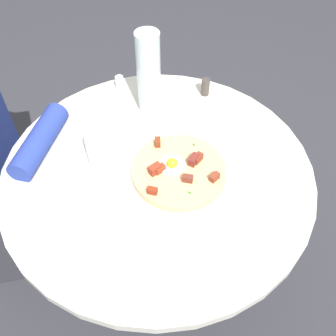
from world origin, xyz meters
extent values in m
plane|color=#2D2D33|center=(0.00, 0.00, 0.00)|extent=(6.00, 6.00, 0.00)
cylinder|color=beige|center=(0.00, 0.00, 0.70)|extent=(0.88, 0.88, 0.03)
cylinder|color=#333338|center=(0.00, 0.00, 0.34)|extent=(0.11, 0.11, 0.68)
cylinder|color=#333338|center=(0.00, 0.00, 0.01)|extent=(0.40, 0.40, 0.02)
cube|color=#2D2D33|center=(0.27, 0.57, 0.23)|extent=(0.32, 0.28, 0.45)
cylinder|color=navy|center=(0.15, 0.32, 0.74)|extent=(0.27, 0.17, 0.07)
cylinder|color=white|center=(-0.04, -0.05, 0.72)|extent=(0.30, 0.30, 0.01)
cylinder|color=tan|center=(-0.04, -0.05, 0.73)|extent=(0.26, 0.26, 0.02)
cylinder|color=white|center=(-0.03, -0.04, 0.75)|extent=(0.07, 0.07, 0.01)
sphere|color=yellow|center=(-0.03, -0.04, 0.75)|extent=(0.03, 0.03, 0.03)
cube|color=maroon|center=(-0.11, 0.03, 0.75)|extent=(0.02, 0.03, 0.02)
cube|color=maroon|center=(-0.04, 0.00, 0.75)|extent=(0.03, 0.03, 0.02)
cube|color=maroon|center=(-0.03, -0.10, 0.76)|extent=(0.04, 0.04, 0.02)
cube|color=maroon|center=(-0.09, -0.14, 0.75)|extent=(0.03, 0.03, 0.02)
cube|color=maroon|center=(-0.02, -0.11, 0.76)|extent=(0.03, 0.03, 0.02)
cube|color=maroon|center=(-0.09, -0.07, 0.75)|extent=(0.03, 0.03, 0.02)
cube|color=maroon|center=(0.06, -0.01, 0.75)|extent=(0.03, 0.02, 0.02)
cube|color=maroon|center=(-0.04, 0.01, 0.76)|extent=(0.03, 0.04, 0.02)
cube|color=#387F2D|center=(0.04, -0.11, 0.75)|extent=(0.01, 0.01, 0.00)
cube|color=#387F2D|center=(-0.05, -0.03, 0.75)|extent=(0.01, 0.00, 0.00)
cube|color=#387F2D|center=(-0.04, -0.05, 0.75)|extent=(0.01, 0.01, 0.00)
cube|color=#387F2D|center=(-0.13, -0.06, 0.75)|extent=(0.01, 0.01, 0.00)
cylinder|color=silver|center=(0.26, 0.11, 0.72)|extent=(0.17, 0.17, 0.01)
cube|color=white|center=(-0.27, 0.09, 0.71)|extent=(0.21, 0.22, 0.00)
cube|color=silver|center=(-0.25, 0.10, 0.72)|extent=(0.11, 0.16, 0.00)
cube|color=silver|center=(-0.28, 0.08, 0.72)|extent=(0.11, 0.16, 0.00)
cylinder|color=silver|center=(0.05, 0.15, 0.78)|extent=(0.07, 0.07, 0.14)
cylinder|color=silver|center=(0.26, -0.02, 0.85)|extent=(0.07, 0.07, 0.27)
cylinder|color=white|center=(0.38, 0.06, 0.74)|extent=(0.03, 0.03, 0.05)
cylinder|color=#3F3833|center=(0.29, -0.22, 0.74)|extent=(0.03, 0.03, 0.06)
camera|label=1|loc=(-0.70, 0.11, 1.55)|focal=41.48mm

